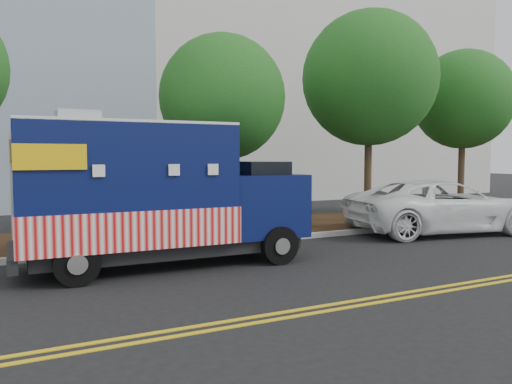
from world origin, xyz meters
name	(u,v)px	position (x,y,z in m)	size (l,w,h in m)	color
ground	(213,258)	(0.00, 0.00, 0.00)	(120.00, 120.00, 0.00)	black
curb	(193,245)	(0.00, 1.40, 0.07)	(120.00, 0.18, 0.15)	#9E9E99
mulch_strip	(170,234)	(0.00, 3.50, 0.07)	(120.00, 4.00, 0.15)	black
centerline_near	(316,307)	(0.00, -4.45, 0.01)	(120.00, 0.10, 0.01)	gold
centerline_far	(325,311)	(0.00, -4.70, 0.01)	(120.00, 0.10, 0.01)	gold
tree_b	(222,98)	(1.47, 2.84, 4.18)	(3.76, 3.76, 6.07)	#38281C
tree_c	(369,79)	(7.05, 2.90, 5.15)	(4.68, 4.68, 7.49)	#38281C
tree_d	(463,100)	(12.34, 3.45, 4.74)	(4.00, 4.00, 6.76)	#38281C
sign_post	(40,209)	(-3.72, 1.55, 1.20)	(0.06, 0.06, 2.40)	#473828
food_truck	(151,198)	(-1.56, -0.26, 1.52)	(6.41, 2.49, 3.36)	black
white_car	(442,206)	(7.99, 0.40, 0.85)	(2.81, 6.09, 1.69)	white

